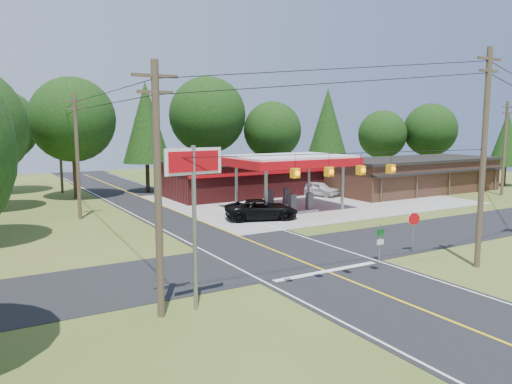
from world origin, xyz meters
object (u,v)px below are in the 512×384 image
big_stop_sign (194,189)px  octagonal_stop_sign (414,222)px  suv_car (262,210)px  sedan_car (319,189)px  gas_canopy (290,162)px

big_stop_sign → octagonal_stop_sign: (15.00, 2.00, -3.20)m
suv_car → sedan_car: (12.14, 8.22, -0.05)m
gas_canopy → octagonal_stop_sign: size_ratio=4.34×
sedan_car → big_stop_sign: (-24.64, -23.58, 4.26)m
gas_canopy → big_stop_sign: 24.78m
gas_canopy → sedan_car: size_ratio=2.37×
sedan_car → octagonal_stop_sign: size_ratio=1.83×
big_stop_sign → gas_canopy: bearing=46.7°
sedan_car → big_stop_sign: big_stop_sign is taller
suv_car → octagonal_stop_sign: octagonal_stop_sign is taller
suv_car → big_stop_sign: (-12.50, -15.36, 4.21)m
sedan_car → suv_car: bearing=-166.4°
suv_car → octagonal_stop_sign: (2.50, -13.36, 1.01)m
gas_canopy → suv_car: 6.26m
octagonal_stop_sign → suv_car: bearing=100.6°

